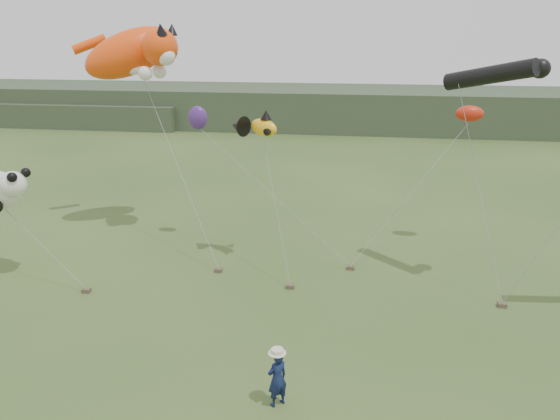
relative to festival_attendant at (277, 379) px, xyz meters
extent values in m
plane|color=#385123|center=(0.32, 2.05, -0.82)|extent=(120.00, 120.00, 0.00)
cube|color=#2D3D28|center=(0.32, 47.05, 1.18)|extent=(90.00, 12.00, 4.00)
cube|color=#2D3D28|center=(-29.68, 44.05, 0.43)|extent=(25.00, 8.00, 2.50)
imported|color=#121C44|center=(0.00, 0.00, 0.00)|extent=(0.71, 0.70, 1.65)
cube|color=brown|center=(-3.84, 8.17, -0.74)|extent=(0.31, 0.25, 0.16)
cube|color=brown|center=(-0.63, 7.10, -0.74)|extent=(0.31, 0.25, 0.16)
cube|color=brown|center=(7.34, 6.78, -0.74)|extent=(0.31, 0.25, 0.16)
cube|color=brown|center=(-8.44, 5.52, -0.74)|extent=(0.31, 0.25, 0.16)
cube|color=brown|center=(1.69, 9.30, -0.74)|extent=(0.31, 0.25, 0.16)
ellipsoid|color=#FF480D|center=(-9.22, 13.25, 7.92)|extent=(5.25, 4.14, 3.44)
sphere|color=#FF480D|center=(-7.37, 12.32, 8.20)|extent=(1.67, 1.67, 1.67)
cone|color=black|center=(-7.10, 11.86, 8.99)|extent=(0.52, 0.63, 0.63)
cone|color=black|center=(-6.91, 12.78, 8.99)|extent=(0.52, 0.60, 0.59)
sphere|color=white|center=(-7.00, 12.04, 7.83)|extent=(0.83, 0.83, 0.83)
ellipsoid|color=white|center=(-9.04, 12.97, 7.18)|extent=(1.63, 0.81, 0.51)
sphere|color=white|center=(-7.93, 11.76, 7.09)|extent=(0.65, 0.65, 0.65)
sphere|color=white|center=(-7.74, 13.06, 7.09)|extent=(0.65, 0.65, 0.65)
cylinder|color=#FF480D|center=(-11.63, 13.99, 8.29)|extent=(1.72, 1.26, 1.00)
ellipsoid|color=yellow|center=(-2.11, 9.71, 5.11)|extent=(1.49, 1.23, 0.82)
cone|color=black|center=(-3.26, 9.99, 5.11)|extent=(1.03, 1.09, 0.87)
cone|color=black|center=(-2.01, 9.71, 5.64)|extent=(0.48, 0.48, 0.38)
cone|color=black|center=(-1.82, 9.22, 5.01)|extent=(0.51, 0.54, 0.38)
cone|color=black|center=(-1.82, 10.19, 5.01)|extent=(0.51, 0.54, 0.38)
cylinder|color=black|center=(6.42, 9.06, 7.36)|extent=(3.10, 2.80, 1.35)
sphere|color=black|center=(7.99, 8.50, 7.64)|extent=(0.70, 0.70, 0.70)
sphere|color=white|center=(-11.53, 6.42, 3.17)|extent=(1.06, 1.06, 1.06)
sphere|color=black|center=(-11.27, 6.07, 3.57)|extent=(0.39, 0.39, 0.39)
sphere|color=black|center=(-11.18, 6.82, 3.57)|extent=(0.39, 0.39, 0.39)
ellipsoid|color=red|center=(6.59, 13.05, 5.41)|extent=(1.23, 0.72, 0.72)
ellipsoid|color=#492473|center=(-5.58, 11.81, 5.13)|extent=(0.88, 0.59, 1.08)
camera|label=1|loc=(1.99, -12.35, 8.85)|focal=35.00mm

